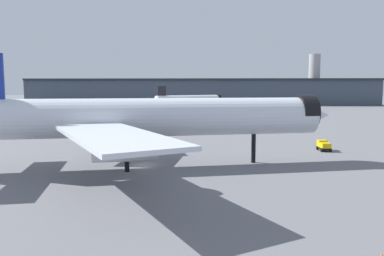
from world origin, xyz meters
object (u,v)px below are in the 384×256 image
at_px(airliner_near_gate, 142,118).
at_px(baggage_tug_wing, 324,145).
at_px(airliner_far_taxiway, 189,99).
at_px(traffic_cone_wingtip, 109,137).

relative_size(airliner_near_gate, baggage_tug_wing, 16.91).
height_order(airliner_far_taxiway, traffic_cone_wingtip, airliner_far_taxiway).
bearing_deg(airliner_near_gate, traffic_cone_wingtip, 101.03).
bearing_deg(airliner_far_taxiway, traffic_cone_wingtip, -132.63).
xyz_separation_m(airliner_near_gate, traffic_cone_wingtip, (-15.69, 28.51, -6.73)).
height_order(baggage_tug_wing, traffic_cone_wingtip, baggage_tug_wing).
distance_m(airliner_near_gate, traffic_cone_wingtip, 33.23).
distance_m(baggage_tug_wing, traffic_cone_wingtip, 46.15).
relative_size(airliner_far_taxiway, traffic_cone_wingtip, 52.05).
xyz_separation_m(airliner_near_gate, airliner_far_taxiway, (-12.79, 135.77, -1.78)).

